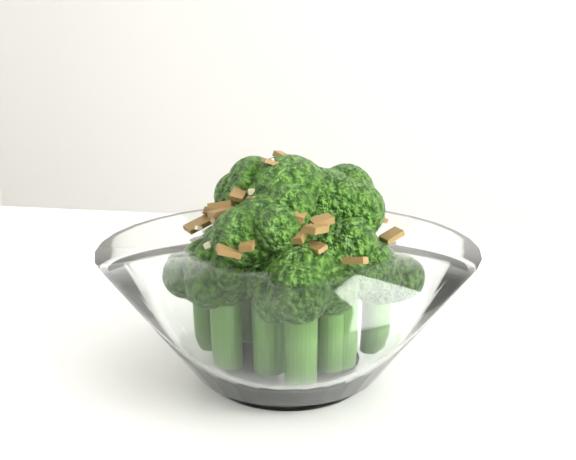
% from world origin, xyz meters
% --- Properties ---
extents(table, '(1.37, 1.09, 0.75)m').
position_xyz_m(table, '(0.02, 0.14, 0.68)').
color(table, white).
rests_on(table, ground).
extents(broccoli_dish, '(0.24, 0.24, 0.15)m').
position_xyz_m(broccoli_dish, '(0.18, 0.14, 0.81)').
color(broccoli_dish, white).
rests_on(broccoli_dish, table).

